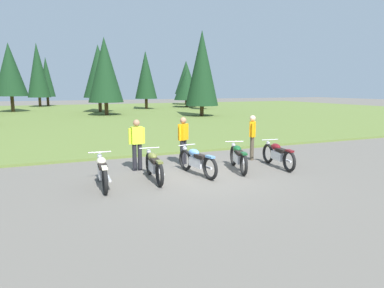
# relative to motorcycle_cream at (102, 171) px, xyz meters

# --- Properties ---
(ground_plane) EXTENTS (140.00, 140.00, 0.00)m
(ground_plane) POSITION_rel_motorcycle_cream_xyz_m (2.93, 0.06, -0.44)
(ground_plane) COLOR #605B54
(grass_moorland) EXTENTS (80.00, 44.00, 0.10)m
(grass_moorland) POSITION_rel_motorcycle_cream_xyz_m (2.93, 25.62, -0.39)
(grass_moorland) COLOR #5B7033
(grass_moorland) RESTS_ON ground
(forest_treeline) EXTENTS (41.07, 29.31, 8.72)m
(forest_treeline) POSITION_rel_motorcycle_cream_xyz_m (1.85, 32.26, 3.80)
(forest_treeline) COLOR #47331E
(forest_treeline) RESTS_ON ground
(motorcycle_cream) EXTENTS (0.62, 2.10, 0.88)m
(motorcycle_cream) POSITION_rel_motorcycle_cream_xyz_m (0.00, 0.00, 0.00)
(motorcycle_cream) COLOR black
(motorcycle_cream) RESTS_ON ground
(motorcycle_olive) EXTENTS (0.62, 2.10, 0.88)m
(motorcycle_olive) POSITION_rel_motorcycle_cream_xyz_m (1.49, 0.12, 0.00)
(motorcycle_olive) COLOR black
(motorcycle_olive) RESTS_ON ground
(motorcycle_sky_blue) EXTENTS (0.67, 2.09, 0.88)m
(motorcycle_sky_blue) POSITION_rel_motorcycle_cream_xyz_m (2.90, 0.20, 0.00)
(motorcycle_sky_blue) COLOR black
(motorcycle_sky_blue) RESTS_ON ground
(motorcycle_british_green) EXTENTS (0.83, 2.04, 0.88)m
(motorcycle_british_green) POSITION_rel_motorcycle_cream_xyz_m (4.40, 0.23, 0.00)
(motorcycle_british_green) COLOR black
(motorcycle_british_green) RESTS_ON ground
(motorcycle_maroon) EXTENTS (0.62, 2.10, 0.88)m
(motorcycle_maroon) POSITION_rel_motorcycle_cream_xyz_m (5.86, 0.08, 0.00)
(motorcycle_maroon) COLOR black
(motorcycle_maroon) RESTS_ON ground
(rider_with_back_turned) EXTENTS (0.45, 0.40, 1.67)m
(rider_with_back_turned) POSITION_rel_motorcycle_cream_xyz_m (3.06, 1.73, 0.51)
(rider_with_back_turned) COLOR black
(rider_with_back_turned) RESTS_ON ground
(rider_checking_bike) EXTENTS (0.55, 0.24, 1.67)m
(rider_checking_bike) POSITION_rel_motorcycle_cream_xyz_m (1.35, 1.50, 0.51)
(rider_checking_bike) COLOR black
(rider_checking_bike) RESTS_ON ground
(rider_in_hivis_vest) EXTENTS (0.38, 0.48, 1.67)m
(rider_in_hivis_vest) POSITION_rel_motorcycle_cream_xyz_m (5.74, 1.50, 0.51)
(rider_in_hivis_vest) COLOR #4C4233
(rider_in_hivis_vest) RESTS_ON ground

